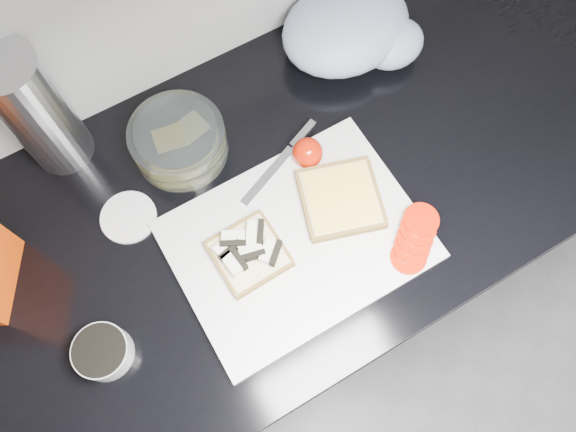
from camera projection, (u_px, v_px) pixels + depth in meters
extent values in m
cube|color=black|center=(253.00, 282.00, 1.39)|extent=(3.50, 0.60, 0.86)
cube|color=black|center=(238.00, 217.00, 0.97)|extent=(3.50, 0.64, 0.04)
cube|color=silver|center=(297.00, 240.00, 0.93)|extent=(0.40, 0.30, 0.01)
cube|color=beige|center=(249.00, 254.00, 0.90)|extent=(0.11, 0.11, 0.01)
cube|color=silver|center=(225.00, 246.00, 0.89)|extent=(0.04, 0.03, 0.01)
cube|color=black|center=(225.00, 246.00, 0.89)|extent=(0.04, 0.02, 0.02)
cube|color=silver|center=(233.00, 238.00, 0.89)|extent=(0.04, 0.04, 0.01)
cube|color=black|center=(233.00, 238.00, 0.89)|extent=(0.04, 0.03, 0.02)
cube|color=silver|center=(253.00, 233.00, 0.90)|extent=(0.04, 0.04, 0.01)
cube|color=black|center=(253.00, 233.00, 0.90)|extent=(0.03, 0.04, 0.02)
cube|color=silver|center=(233.00, 263.00, 0.88)|extent=(0.03, 0.04, 0.01)
cube|color=black|center=(233.00, 263.00, 0.88)|extent=(0.01, 0.04, 0.02)
cube|color=silver|center=(251.00, 250.00, 0.89)|extent=(0.04, 0.03, 0.01)
cube|color=black|center=(251.00, 250.00, 0.89)|extent=(0.04, 0.02, 0.02)
cube|color=silver|center=(269.00, 251.00, 0.89)|extent=(0.04, 0.04, 0.01)
cube|color=black|center=(269.00, 251.00, 0.89)|extent=(0.04, 0.03, 0.02)
cube|color=beige|center=(340.00, 199.00, 0.94)|extent=(0.16, 0.16, 0.02)
cube|color=#FFCC4B|center=(341.00, 197.00, 0.93)|extent=(0.14, 0.14, 0.00)
cylinder|color=#B81804|center=(408.00, 257.00, 0.90)|extent=(0.06, 0.06, 0.01)
cylinder|color=#B81804|center=(412.00, 248.00, 0.91)|extent=(0.07, 0.07, 0.01)
cylinder|color=#B81804|center=(415.00, 238.00, 0.91)|extent=(0.08, 0.08, 0.01)
cylinder|color=#B81804|center=(418.00, 229.00, 0.91)|extent=(0.08, 0.08, 0.01)
cylinder|color=#B81804|center=(421.00, 220.00, 0.91)|extent=(0.08, 0.08, 0.01)
cube|color=#BBBBC0|center=(268.00, 175.00, 0.96)|extent=(0.13, 0.06, 0.00)
cube|color=#BBBBC0|center=(303.00, 134.00, 0.99)|extent=(0.06, 0.03, 0.01)
cylinder|color=#A5AAAA|center=(103.00, 352.00, 0.84)|extent=(0.08, 0.08, 0.04)
cylinder|color=black|center=(99.00, 350.00, 0.83)|extent=(0.08, 0.08, 0.01)
cylinder|color=silver|center=(129.00, 217.00, 0.94)|extent=(0.11, 0.11, 0.01)
cylinder|color=silver|center=(179.00, 141.00, 0.96)|extent=(0.16, 0.16, 0.07)
cube|color=#FFCC4B|center=(172.00, 145.00, 0.96)|extent=(0.06, 0.05, 0.04)
cube|color=#DAD982|center=(193.00, 137.00, 0.98)|extent=(0.06, 0.06, 0.01)
cylinder|color=silver|center=(37.00, 113.00, 0.88)|extent=(0.10, 0.10, 0.24)
ellipsoid|color=#96A1B8|center=(346.00, 27.00, 1.02)|extent=(0.26, 0.21, 0.11)
ellipsoid|color=#96A1B8|center=(393.00, 44.00, 1.03)|extent=(0.13, 0.10, 0.08)
sphere|color=#B81804|center=(308.00, 153.00, 0.96)|extent=(0.05, 0.05, 0.05)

